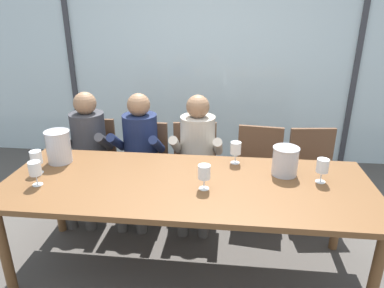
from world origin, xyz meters
The scene contains 21 objects.
ground centered at (0.00, 1.00, 0.00)m, with size 14.00×14.00×0.00m, color #4C4742.
window_glass_panel centered at (0.00, 2.22, 1.30)m, with size 7.79×0.03×2.60m, color silver.
window_mullion_left centered at (-1.75, 2.20, 1.30)m, with size 0.06×0.06×2.60m, color #38383D.
window_mullion_right centered at (1.75, 2.20, 1.30)m, with size 0.06×0.06×2.60m, color #38383D.
hillside_vineyard centered at (0.00, 5.27, 0.91)m, with size 13.79×2.40×1.82m, color #568942.
dining_table centered at (0.00, 0.00, 0.69)m, with size 2.59×0.97×0.76m.
chair_near_curtain centered at (-1.06, 0.93, 0.50)m, with size 0.47×0.47×0.86m.
chair_left_of_center centered at (-0.52, 0.88, 0.50)m, with size 0.45×0.45×0.86m.
chair_center centered at (-0.03, 0.93, 0.50)m, with size 0.49×0.49×0.86m.
chair_right_of_center centered at (0.57, 0.87, 0.50)m, with size 0.49×0.49×0.86m.
chair_near_window_right centered at (1.07, 0.87, 0.50)m, with size 0.49×0.49×0.86m.
person_charcoal_jacket centered at (-1.04, 0.76, 0.67)m, with size 0.47×0.62×1.18m.
person_navy_polo centered at (-0.54, 0.76, 0.67)m, with size 0.47×0.62×1.18m.
person_beige_jumper centered at (0.00, 0.76, 0.67)m, with size 0.46×0.61×1.18m.
ice_bucket_primary centered at (0.70, 0.20, 0.87)m, with size 0.19×0.19×0.21m.
ice_bucket_secondary centered at (-1.04, 0.23, 0.89)m, with size 0.19×0.19×0.26m.
wine_glass_by_left_taster centered at (0.34, 0.36, 0.88)m, with size 0.08×0.08×0.17m.
wine_glass_near_bucket centered at (0.93, 0.10, 0.88)m, with size 0.08×0.08×0.17m.
wine_glass_center_pour centered at (-1.11, 0.03, 0.88)m, with size 0.08×0.08×0.17m.
wine_glass_by_right_taster centered at (0.13, -0.08, 0.88)m, with size 0.08×0.08×0.17m.
wine_glass_spare_empty centered at (-1.02, -0.15, 0.88)m, with size 0.08×0.08×0.17m.
Camera 1 is at (0.27, -2.17, 1.91)m, focal length 32.75 mm.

